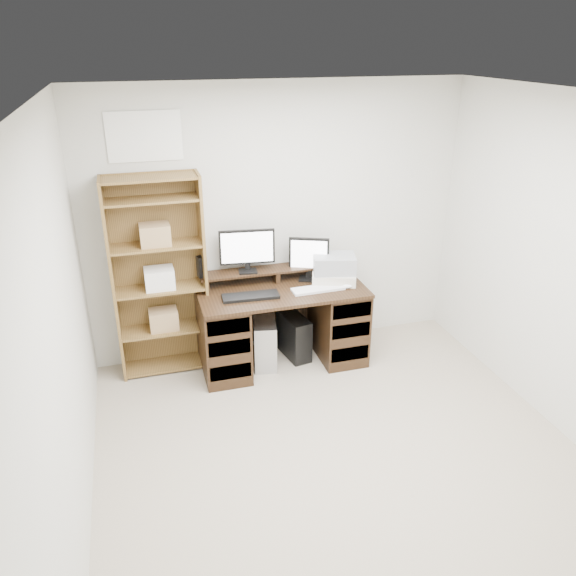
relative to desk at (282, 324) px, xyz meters
name	(u,v)px	position (x,y,z in m)	size (l,w,h in m)	color
room	(363,319)	(0.06, -1.64, 0.86)	(3.54, 4.04, 2.54)	tan
desk	(282,324)	(0.00, 0.00, 0.00)	(1.50, 0.70, 0.75)	black
riser_shelf	(275,271)	(0.00, 0.21, 0.45)	(1.40, 0.22, 0.12)	black
monitor_wide	(247,249)	(-0.26, 0.20, 0.70)	(0.50, 0.14, 0.39)	black
monitor_small	(309,257)	(0.30, 0.15, 0.58)	(0.35, 0.20, 0.40)	black
speaker	(202,267)	(-0.68, 0.19, 0.58)	(0.08, 0.08, 0.19)	black
keyboard_black	(251,296)	(-0.31, -0.11, 0.37)	(0.49, 0.16, 0.03)	black
keyboard_white	(318,289)	(0.31, -0.12, 0.37)	(0.47, 0.14, 0.02)	silver
mouse	(347,286)	(0.58, -0.15, 0.38)	(0.10, 0.07, 0.04)	white
printer	(334,277)	(0.51, 0.02, 0.41)	(0.39, 0.29, 0.10)	beige
basket	(334,264)	(0.51, 0.02, 0.54)	(0.38, 0.27, 0.16)	#8F9399
tower_silver	(265,341)	(-0.16, 0.03, -0.16)	(0.20, 0.45, 0.45)	#ADAFB3
tower_black	(294,336)	(0.14, 0.07, -0.18)	(0.25, 0.44, 0.42)	black
bookshelf	(159,275)	(-1.05, 0.21, 0.53)	(0.80, 0.30, 1.80)	brown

